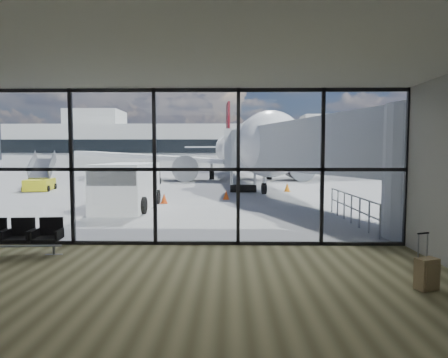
{
  "coord_description": "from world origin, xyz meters",
  "views": [
    {
      "loc": [
        0.95,
        -10.71,
        2.65
      ],
      "look_at": [
        0.75,
        3.0,
        1.72
      ],
      "focal_mm": 30.0,
      "sensor_mm": 36.0,
      "label": 1
    }
  ],
  "objects_px": {
    "suitcase": "(427,274)",
    "service_van": "(127,186)",
    "seating_row": "(21,235)",
    "airliner": "(240,149)",
    "mobile_stairs": "(40,183)",
    "belt_loader": "(149,176)"
  },
  "relations": [
    {
      "from": "suitcase",
      "to": "service_van",
      "type": "bearing_deg",
      "value": 108.92
    },
    {
      "from": "seating_row",
      "to": "airliner",
      "type": "xyz_separation_m",
      "value": [
        6.58,
        30.26,
        2.63
      ]
    },
    {
      "from": "suitcase",
      "to": "airliner",
      "type": "xyz_separation_m",
      "value": [
        -2.74,
        32.75,
        2.82
      ]
    },
    {
      "from": "seating_row",
      "to": "mobile_stairs",
      "type": "bearing_deg",
      "value": 111.48
    },
    {
      "from": "service_van",
      "to": "suitcase",
      "type": "bearing_deg",
      "value": -50.81
    },
    {
      "from": "belt_loader",
      "to": "service_van",
      "type": "bearing_deg",
      "value": -101.25
    },
    {
      "from": "airliner",
      "to": "belt_loader",
      "type": "relative_size",
      "value": 9.26
    },
    {
      "from": "suitcase",
      "to": "belt_loader",
      "type": "height_order",
      "value": "belt_loader"
    },
    {
      "from": "service_van",
      "to": "mobile_stairs",
      "type": "bearing_deg",
      "value": 134.13
    },
    {
      "from": "mobile_stairs",
      "to": "airliner",
      "type": "bearing_deg",
      "value": 29.63
    },
    {
      "from": "airliner",
      "to": "mobile_stairs",
      "type": "bearing_deg",
      "value": -142.72
    },
    {
      "from": "suitcase",
      "to": "mobile_stairs",
      "type": "distance_m",
      "value": 26.29
    },
    {
      "from": "suitcase",
      "to": "mobile_stairs",
      "type": "xyz_separation_m",
      "value": [
        -17.52,
        19.6,
        0.21
      ]
    },
    {
      "from": "seating_row",
      "to": "belt_loader",
      "type": "bearing_deg",
      "value": 90.01
    },
    {
      "from": "service_van",
      "to": "mobile_stairs",
      "type": "relative_size",
      "value": 1.44
    },
    {
      "from": "airliner",
      "to": "belt_loader",
      "type": "height_order",
      "value": "airliner"
    },
    {
      "from": "suitcase",
      "to": "mobile_stairs",
      "type": "relative_size",
      "value": 0.32
    },
    {
      "from": "service_van",
      "to": "mobile_stairs",
      "type": "xyz_separation_m",
      "value": [
        -8.78,
        8.97,
        -0.57
      ]
    },
    {
      "from": "seating_row",
      "to": "suitcase",
      "type": "height_order",
      "value": "suitcase"
    },
    {
      "from": "seating_row",
      "to": "airliner",
      "type": "distance_m",
      "value": 31.08
    },
    {
      "from": "seating_row",
      "to": "suitcase",
      "type": "relative_size",
      "value": 1.93
    },
    {
      "from": "suitcase",
      "to": "airliner",
      "type": "height_order",
      "value": "airliner"
    }
  ]
}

